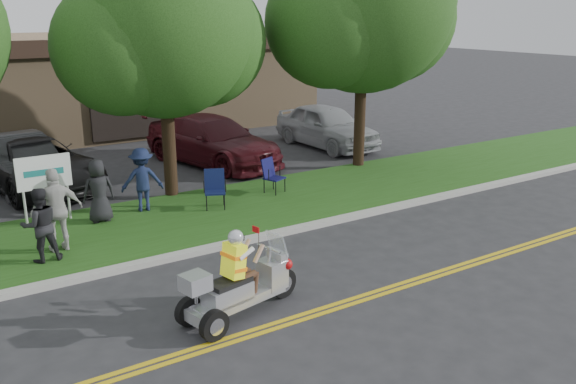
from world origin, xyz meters
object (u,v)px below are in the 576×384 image
parked_car_far_right (326,126)px  spectator_adult_right (57,210)px  trike_scooter (238,287)px  parked_car_left (19,162)px  lawn_chair_b (271,173)px  lawn_chair_a (215,186)px  parked_car_right (213,141)px  spectator_adult_mid (40,225)px  parked_car_mid (34,164)px

parked_car_far_right → spectator_adult_right: bearing=-154.3°
trike_scooter → parked_car_left: bearing=87.2°
trike_scooter → lawn_chair_b: size_ratio=2.52×
spectator_adult_right → parked_car_far_right: (11.09, 5.56, -0.19)m
trike_scooter → lawn_chair_a: 5.82m
parked_car_far_right → parked_car_right: bearing=179.6°
lawn_chair_a → spectator_adult_mid: size_ratio=0.64×
spectator_adult_right → parked_car_far_right: spectator_adult_right is taller
lawn_chair_b → spectator_adult_mid: size_ratio=0.62×
spectator_adult_mid → parked_car_far_right: spectator_adult_mid is taller
spectator_adult_right → parked_car_left: 5.89m
spectator_adult_mid → parked_car_far_right: size_ratio=0.32×
lawn_chair_b → parked_car_far_right: size_ratio=0.20×
spectator_adult_mid → parked_car_left: (0.69, 6.28, -0.10)m
spectator_adult_right → parked_car_right: spectator_adult_right is taller
spectator_adult_right → lawn_chair_b: bearing=-169.2°
spectator_adult_right → parked_car_far_right: bearing=-154.5°
lawn_chair_a → parked_car_right: bearing=88.9°
spectator_adult_mid → parked_car_left: 6.32m
lawn_chair_a → parked_car_left: bearing=152.0°
lawn_chair_a → parked_car_left: size_ratio=0.21×
lawn_chair_b → parked_car_mid: bearing=119.5°
spectator_adult_right → parked_car_left: size_ratio=0.38×
lawn_chair_b → parked_car_mid: 6.92m
parked_car_mid → trike_scooter: bearing=-94.1°
lawn_chair_b → parked_car_mid: size_ratio=0.18×
parked_car_left → parked_car_right: 6.05m
lawn_chair_a → lawn_chair_b: lawn_chair_a is taller
spectator_adult_right → parked_car_left: spectator_adult_right is taller
trike_scooter → parked_car_left: size_ratio=0.51×
parked_car_mid → parked_car_right: 5.71m
parked_car_far_right → trike_scooter: bearing=-133.5°
parked_car_far_right → spectator_adult_mid: bearing=-153.6°
lawn_chair_b → parked_car_left: size_ratio=0.20×
lawn_chair_b → parked_car_left: 7.39m
spectator_adult_mid → parked_car_mid: spectator_adult_mid is taller
lawn_chair_b → parked_car_mid: parked_car_mid is taller
parked_car_right → parked_car_far_right: (4.80, 0.04, 0.01)m
spectator_adult_mid → parked_car_far_right: (11.52, 5.96, -0.06)m
trike_scooter → lawn_chair_a: trike_scooter is taller
parked_car_mid → parked_car_far_right: bearing=-11.4°
trike_scooter → spectator_adult_mid: 4.70m
parked_car_mid → lawn_chair_a: bearing=-64.3°
trike_scooter → parked_car_left: trike_scooter is taller
trike_scooter → parked_car_far_right: (9.21, 10.03, 0.26)m
parked_car_right → parked_car_far_right: size_ratio=1.15×
spectator_adult_right → parked_car_mid: (0.59, 5.54, -0.26)m
spectator_adult_mid → trike_scooter: bearing=119.4°
trike_scooter → spectator_adult_right: 4.88m
lawn_chair_a → parked_car_mid: size_ratio=0.18×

